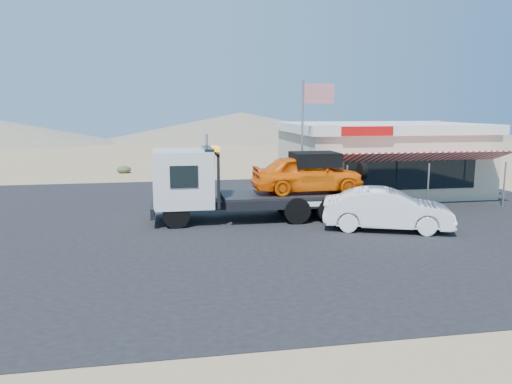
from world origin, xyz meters
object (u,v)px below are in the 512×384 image
(white_sedan, at_px, (387,209))
(flagpole, at_px, (307,130))
(jerky_store, at_px, (378,157))
(tow_truck, at_px, (258,180))

(white_sedan, distance_m, flagpole, 5.77)
(white_sedan, height_order, flagpole, flagpole)
(white_sedan, xyz_separation_m, jerky_store, (3.57, 9.02, 1.16))
(tow_truck, xyz_separation_m, flagpole, (2.64, 1.68, 2.07))
(jerky_store, bearing_deg, white_sedan, -111.61)
(jerky_store, bearing_deg, flagpole, -141.21)
(tow_truck, distance_m, jerky_store, 10.26)
(jerky_store, height_order, flagpole, flagpole)
(tow_truck, bearing_deg, flagpole, 32.57)
(tow_truck, relative_size, flagpole, 1.57)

